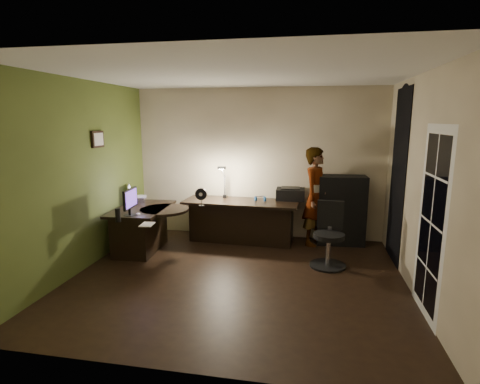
% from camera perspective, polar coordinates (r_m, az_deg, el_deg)
% --- Properties ---
extents(floor, '(4.50, 4.00, 0.01)m').
position_cam_1_polar(floor, '(5.27, -0.50, -13.03)').
color(floor, black).
rests_on(floor, ground).
extents(ceiling, '(4.50, 4.00, 0.01)m').
position_cam_1_polar(ceiling, '(4.85, -0.55, 17.66)').
color(ceiling, silver).
rests_on(ceiling, floor).
extents(wall_back, '(4.50, 0.01, 2.70)m').
position_cam_1_polar(wall_back, '(6.84, 2.71, 4.34)').
color(wall_back, '#C2B392').
rests_on(wall_back, floor).
extents(wall_front, '(4.50, 0.01, 2.70)m').
position_cam_1_polar(wall_front, '(2.98, -7.96, -4.56)').
color(wall_front, '#C2B392').
rests_on(wall_front, floor).
extents(wall_left, '(0.01, 4.00, 2.70)m').
position_cam_1_polar(wall_left, '(5.75, -23.18, 2.19)').
color(wall_left, '#C2B392').
rests_on(wall_left, floor).
extents(wall_right, '(0.01, 4.00, 2.70)m').
position_cam_1_polar(wall_right, '(4.97, 25.90, 0.71)').
color(wall_right, '#C2B392').
rests_on(wall_right, floor).
extents(green_wall_overlay, '(0.00, 4.00, 2.70)m').
position_cam_1_polar(green_wall_overlay, '(5.74, -23.05, 2.19)').
color(green_wall_overlay, '#4C5E24').
rests_on(green_wall_overlay, floor).
extents(arched_doorway, '(0.01, 0.90, 2.60)m').
position_cam_1_polar(arched_doorway, '(6.08, 22.94, 2.16)').
color(arched_doorway, black).
rests_on(arched_doorway, floor).
extents(french_door, '(0.02, 0.92, 2.10)m').
position_cam_1_polar(french_door, '(4.51, 27.15, -4.27)').
color(french_door, white).
rests_on(french_door, floor).
extents(framed_picture, '(0.04, 0.30, 0.25)m').
position_cam_1_polar(framed_picture, '(6.06, -20.91, 7.52)').
color(framed_picture, black).
rests_on(framed_picture, wall_left).
extents(desk_left, '(0.84, 1.30, 0.73)m').
position_cam_1_polar(desk_left, '(6.40, -14.59, -5.50)').
color(desk_left, black).
rests_on(desk_left, floor).
extents(desk_right, '(2.02, 0.79, 0.75)m').
position_cam_1_polar(desk_right, '(6.60, 0.12, -4.53)').
color(desk_right, black).
rests_on(desk_right, floor).
extents(cabinet, '(0.82, 0.44, 1.20)m').
position_cam_1_polar(cabinet, '(6.71, 15.17, -2.68)').
color(cabinet, black).
rests_on(cabinet, floor).
extents(laptop_stand, '(0.28, 0.25, 0.10)m').
position_cam_1_polar(laptop_stand, '(6.73, -15.27, -1.16)').
color(laptop_stand, silver).
rests_on(laptop_stand, desk_left).
extents(laptop, '(0.39, 0.38, 0.21)m').
position_cam_1_polar(laptop, '(6.71, -15.33, 0.13)').
color(laptop, silver).
rests_on(laptop, laptop_stand).
extents(monitor, '(0.13, 0.46, 0.30)m').
position_cam_1_polar(monitor, '(5.83, -16.52, -2.08)').
color(monitor, black).
rests_on(monitor, desk_left).
extents(mouse, '(0.06, 0.09, 0.03)m').
position_cam_1_polar(mouse, '(5.87, -15.28, -3.26)').
color(mouse, silver).
rests_on(mouse, desk_left).
extents(phone, '(0.11, 0.16, 0.01)m').
position_cam_1_polar(phone, '(6.23, -13.26, -2.46)').
color(phone, black).
rests_on(phone, desk_left).
extents(pen, '(0.05, 0.15, 0.01)m').
position_cam_1_polar(pen, '(6.23, -15.54, -2.56)').
color(pen, black).
rests_on(pen, desk_left).
extents(speaker, '(0.10, 0.10, 0.19)m').
position_cam_1_polar(speaker, '(5.56, -18.11, -3.37)').
color(speaker, black).
rests_on(speaker, desk_left).
extents(notepad, '(0.19, 0.25, 0.01)m').
position_cam_1_polar(notepad, '(5.31, -13.96, -4.82)').
color(notepad, silver).
rests_on(notepad, desk_left).
extents(desk_fan, '(0.20, 0.12, 0.30)m').
position_cam_1_polar(desk_fan, '(6.14, -5.90, -0.77)').
color(desk_fan, black).
rests_on(desk_fan, desk_right).
extents(headphones, '(0.22, 0.16, 0.10)m').
position_cam_1_polar(headphones, '(6.52, 3.10, -0.97)').
color(headphones, navy).
rests_on(headphones, desk_right).
extents(printer, '(0.50, 0.40, 0.22)m').
position_cam_1_polar(printer, '(6.66, 7.69, -0.24)').
color(printer, black).
rests_on(printer, desk_right).
extents(desk_lamp, '(0.20, 0.31, 0.63)m').
position_cam_1_polar(desk_lamp, '(6.72, -2.35, 1.72)').
color(desk_lamp, black).
rests_on(desk_lamp, desk_right).
extents(office_chair, '(0.58, 0.58, 0.95)m').
position_cam_1_polar(office_chair, '(5.65, 13.41, -6.47)').
color(office_chair, black).
rests_on(office_chair, floor).
extents(person, '(0.61, 0.71, 1.69)m').
position_cam_1_polar(person, '(6.53, 11.49, -0.69)').
color(person, '#D8A88C').
rests_on(person, floor).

